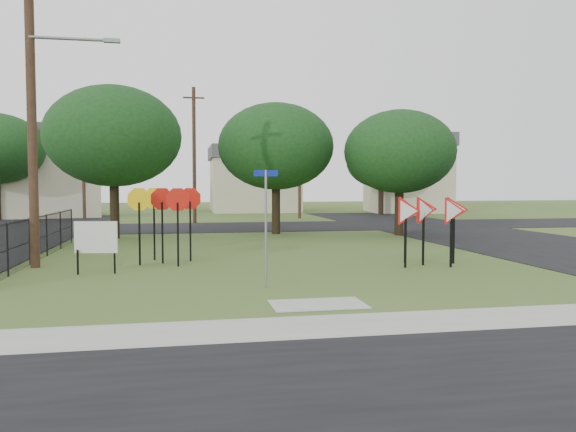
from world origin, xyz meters
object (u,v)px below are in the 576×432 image
(stop_sign_cluster, at_px, (165,207))
(info_board, at_px, (96,239))
(street_name_sign, at_px, (266,220))
(yield_sign_cluster, at_px, (427,213))

(stop_sign_cluster, distance_m, info_board, 2.83)
(street_name_sign, height_order, info_board, street_name_sign)
(street_name_sign, distance_m, yield_sign_cluster, 6.37)
(street_name_sign, distance_m, info_board, 5.39)
(yield_sign_cluster, bearing_deg, street_name_sign, -152.38)
(street_name_sign, xyz_separation_m, stop_sign_cluster, (-2.60, 4.87, 0.16))
(info_board, bearing_deg, stop_sign_cluster, 46.09)
(street_name_sign, relative_size, stop_sign_cluster, 1.18)
(street_name_sign, bearing_deg, stop_sign_cluster, 118.13)
(street_name_sign, height_order, yield_sign_cluster, street_name_sign)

